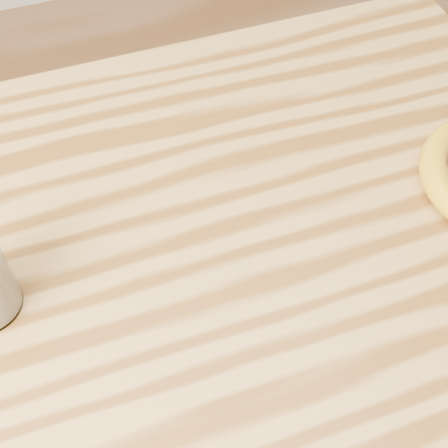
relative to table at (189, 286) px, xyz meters
name	(u,v)px	position (x,y,z in m)	size (l,w,h in m)	color
table	(189,286)	(0.00, 0.00, 0.00)	(1.20, 0.80, 0.90)	#B78844
banana	(432,170)	(0.36, -0.02, 0.15)	(0.11, 0.31, 0.04)	gold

